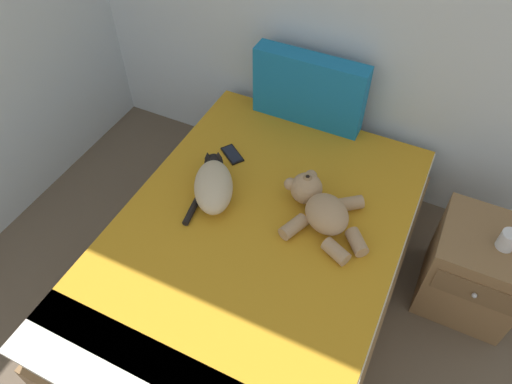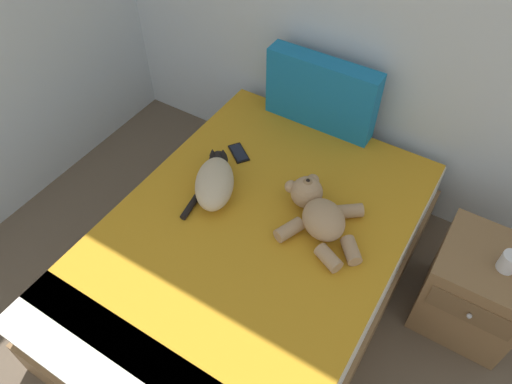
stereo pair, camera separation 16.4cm
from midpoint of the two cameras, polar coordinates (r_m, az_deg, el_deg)
The scene contains 7 objects.
bed at distance 2.46m, azimuth 1.32°, elevation -8.41°, with size 1.35×1.92×0.49m.
patterned_cushion at distance 2.72m, azimuth 9.52°, elevation 11.44°, with size 0.64×0.12×0.41m.
cat at distance 2.37m, azimuth -2.98°, elevation 1.23°, with size 0.33×0.44×0.15m.
teddy_bear at distance 2.27m, azimuth 9.52°, elevation -2.50°, with size 0.49×0.43×0.17m.
cell_phone at distance 2.61m, azimuth -0.28°, elevation 4.63°, with size 0.16×0.14×0.01m.
nightstand at distance 2.63m, azimuth 26.34°, elevation -10.38°, with size 0.44×0.47×0.51m.
mug at distance 2.40m, azimuth 29.78°, elevation -7.37°, with size 0.12×0.08×0.09m.
Camera 2 is at (2.28, 2.29, 2.29)m, focal length 33.54 mm.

